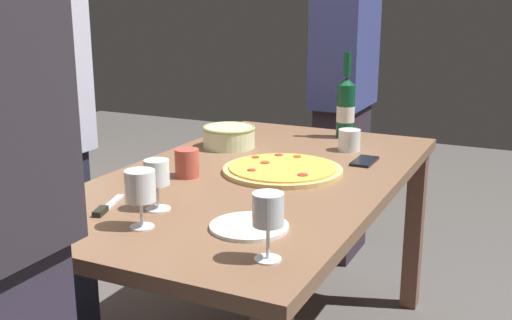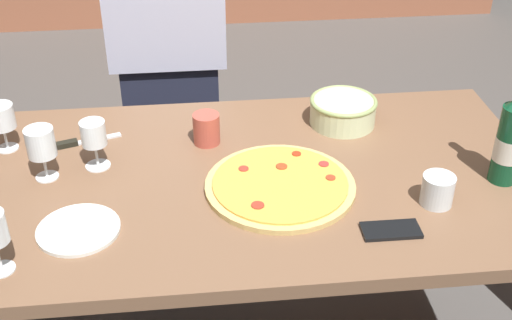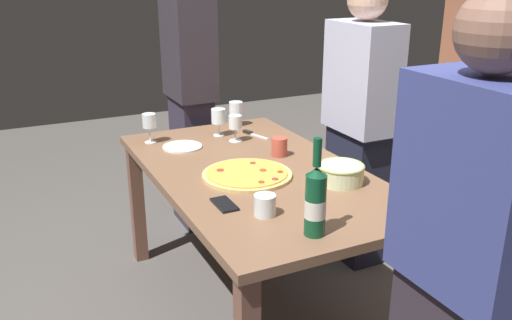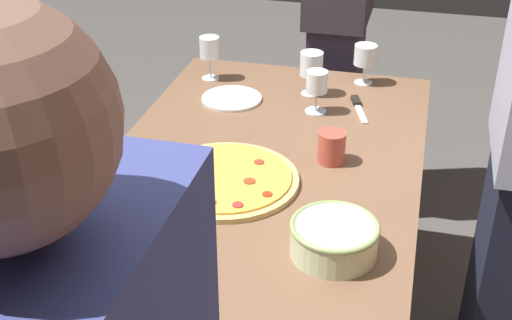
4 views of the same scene
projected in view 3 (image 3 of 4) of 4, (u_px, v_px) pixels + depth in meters
The scene contains 17 objects.
ground_plane at pixel (256, 307), 2.80m from camera, with size 8.00×8.00×0.00m, color #514E4A.
dining_table at pixel (256, 188), 2.58m from camera, with size 1.60×0.90×0.75m.
pizza at pixel (247, 174), 2.46m from camera, with size 0.41×0.41×0.02m.
serving_bowl at pixel (340, 173), 2.38m from camera, with size 0.21×0.21×0.08m.
wine_bottle at pixel (315, 200), 1.90m from camera, with size 0.08×0.08×0.36m.
wine_glass_near_pizza at pixel (218, 117), 3.01m from camera, with size 0.08×0.08×0.15m.
wine_glass_by_bottle at pixel (149, 122), 2.89m from camera, with size 0.07×0.07×0.16m.
wine_glass_far_left at pixel (236, 109), 3.20m from camera, with size 0.08×0.08×0.14m.
wine_glass_far_right at pixel (235, 124), 2.92m from camera, with size 0.07×0.07×0.14m.
cup_amber at pixel (265, 205), 2.07m from camera, with size 0.08×0.08×0.08m, color white.
cup_ceramic at pixel (279, 147), 2.71m from camera, with size 0.08×0.08×0.09m, color #BA4E3F.
side_plate at pixel (182, 147), 2.85m from camera, with size 0.20×0.20×0.01m, color white.
cell_phone at pixel (224, 204), 2.17m from camera, with size 0.07×0.14×0.01m, color black.
pizza_knife at pixel (252, 134), 3.06m from camera, with size 0.19×0.08×0.02m.
person_host at pixel (190, 92), 3.44m from camera, with size 0.39×0.24×1.74m.
person_guest_left at pixel (359, 127), 3.04m from camera, with size 0.41×0.24×1.58m.
person_guest_right at pixel (463, 278), 1.56m from camera, with size 0.41×0.24×1.61m.
Camera 3 is at (2.14, -1.04, 1.65)m, focal length 38.57 mm.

